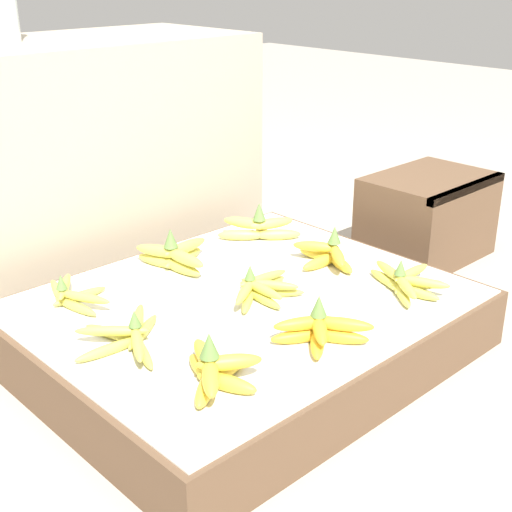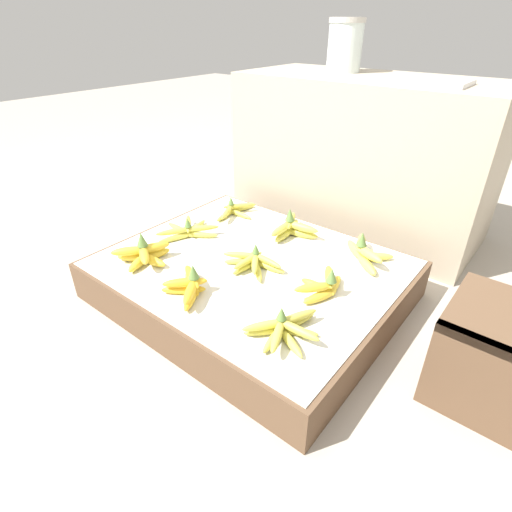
{
  "view_description": "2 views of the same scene",
  "coord_description": "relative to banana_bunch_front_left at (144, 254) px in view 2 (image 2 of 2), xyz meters",
  "views": [
    {
      "loc": [
        -1.04,
        -1.14,
        0.9
      ],
      "look_at": [
        0.13,
        0.1,
        0.19
      ],
      "focal_mm": 50.0,
      "sensor_mm": 36.0,
      "label": 1
    },
    {
      "loc": [
        0.77,
        -0.93,
        0.9
      ],
      "look_at": [
        0.01,
        0.01,
        0.17
      ],
      "focal_mm": 28.0,
      "sensor_mm": 36.0,
      "label": 2
    }
  ],
  "objects": [
    {
      "name": "banana_bunch_middle_midleft",
      "position": [
        0.33,
        0.21,
        -0.01
      ],
      "size": [
        0.23,
        0.15,
        0.08
      ],
      "color": "gold",
      "rests_on": "display_platform"
    },
    {
      "name": "foam_tray_white",
      "position": [
        0.59,
        0.96,
        0.52
      ],
      "size": [
        0.24,
        0.18,
        0.02
      ],
      "color": "white",
      "rests_on": "back_vendor_table"
    },
    {
      "name": "banana_bunch_back_left",
      "position": [
        -0.02,
        0.5,
        -0.01
      ],
      "size": [
        0.15,
        0.25,
        0.08
      ],
      "color": "gold",
      "rests_on": "display_platform"
    },
    {
      "name": "ground_plane",
      "position": [
        0.3,
        0.24,
        -0.18
      ],
      "size": [
        10.0,
        10.0,
        0.0
      ],
      "primitive_type": "plane",
      "color": "#A89E8E"
    },
    {
      "name": "banana_bunch_middle_midright",
      "position": [
        0.59,
        0.24,
        -0.0
      ],
      "size": [
        0.13,
        0.21,
        0.11
      ],
      "color": "gold",
      "rests_on": "display_platform"
    },
    {
      "name": "display_platform",
      "position": [
        0.3,
        0.24,
        -0.11
      ],
      "size": [
        1.01,
        0.83,
        0.15
      ],
      "color": "brown",
      "rests_on": "ground_plane"
    },
    {
      "name": "banana_bunch_back_midright",
      "position": [
        0.6,
        0.51,
        -0.0
      ],
      "size": [
        0.2,
        0.2,
        0.11
      ],
      "color": "#DBCC4C",
      "rests_on": "display_platform"
    },
    {
      "name": "banana_bunch_front_left",
      "position": [
        0.0,
        0.0,
        0.0
      ],
      "size": [
        0.19,
        0.19,
        0.12
      ],
      "color": "gold",
      "rests_on": "display_platform"
    },
    {
      "name": "banana_bunch_middle_left",
      "position": [
        -0.03,
        0.24,
        -0.01
      ],
      "size": [
        0.24,
        0.25,
        0.08
      ],
      "color": "gold",
      "rests_on": "display_platform"
    },
    {
      "name": "banana_bunch_front_midright",
      "position": [
        0.61,
        -0.0,
        -0.01
      ],
      "size": [
        0.2,
        0.23,
        0.09
      ],
      "color": "gold",
      "rests_on": "display_platform"
    },
    {
      "name": "glass_jar",
      "position": [
        0.14,
        1.09,
        0.61
      ],
      "size": [
        0.16,
        0.16,
        0.21
      ],
      "color": "silver",
      "rests_on": "back_vendor_table"
    },
    {
      "name": "back_vendor_table",
      "position": [
        0.31,
        1.04,
        0.16
      ],
      "size": [
        1.13,
        0.52,
        0.69
      ],
      "color": "tan",
      "rests_on": "ground_plane"
    },
    {
      "name": "banana_bunch_back_midleft",
      "position": [
        0.29,
        0.5,
        0.0
      ],
      "size": [
        0.18,
        0.23,
        0.11
      ],
      "color": "gold",
      "rests_on": "display_platform"
    },
    {
      "name": "banana_bunch_front_midleft",
      "position": [
        0.27,
        -0.03,
        -0.0
      ],
      "size": [
        0.18,
        0.17,
        0.11
      ],
      "color": "gold",
      "rests_on": "display_platform"
    }
  ]
}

